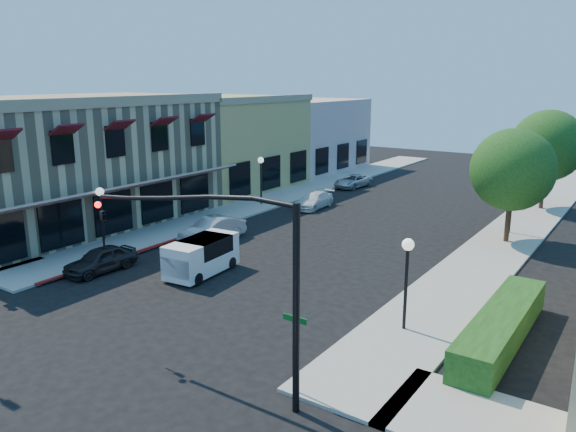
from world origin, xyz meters
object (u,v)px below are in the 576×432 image
Objects in this scene: street_tree_a at (513,170)px; parked_car_c at (314,200)px; lamppost_left_far at (261,168)px; lamppost_left_near at (101,203)px; white_van at (201,254)px; street_tree_b at (547,146)px; parked_car_a at (101,260)px; signal_mast_arm at (233,259)px; parked_car_b at (212,229)px; lamppost_right_near at (407,261)px; lamppost_right_far at (513,189)px; parked_car_d at (353,181)px; street_name_sign at (295,342)px.

street_tree_a reaches higher than parked_car_c.
lamppost_left_far is (-17.30, 0.00, -1.46)m from street_tree_a.
lamppost_left_near is 6.79m from white_van.
street_tree_a is at bearing 0.00° from lamppost_left_far.
street_tree_b is (0.00, 10.00, 0.35)m from street_tree_a.
street_tree_a is at bearing 51.53° from white_van.
lamppost_left_far is at bearing 100.30° from parked_car_a.
signal_mast_arm is 2.01× the size of white_van.
white_van is 4.93m from parked_car_a.
lamppost_left_far is (-14.36, 20.50, -1.35)m from signal_mast_arm.
lamppost_right_near is at bearing -13.49° from parked_car_b.
parked_car_d is at bearing 151.44° from lamppost_right_far.
lamppost_left_far is 22.02m from lamppost_right_near.
lamppost_right_far is 0.89× the size of white_van.
parked_car_c is (0.42, 10.41, -0.12)m from parked_car_b.
lamppost_left_far is at bearing 115.82° from white_van.
lamppost_left_near and lamppost_left_far have the same top height.
parked_car_b is (-13.76, -11.00, -2.06)m from lamppost_right_far.
parked_car_d is (-14.70, 8.00, -2.20)m from lamppost_right_far.
parked_car_d is (-0.94, 19.00, -0.14)m from parked_car_b.
lamppost_right_near is 10.61m from white_van.
street_tree_b is at bearing 62.14° from parked_car_a.
parked_car_b is 1.06× the size of parked_car_c.
street_tree_b reaches higher than street_name_sign.
lamppost_right_near and lamppost_right_far have the same top height.
street_tree_b is 1.97× the size of lamppost_left_far.
street_tree_b is 15.53m from parked_car_d.
street_tree_a is at bearing -7.84° from parked_car_c.
lamppost_right_near is at bearing 80.22° from street_name_sign.
street_tree_b reaches higher than lamppost_right_far.
lamppost_right_near reaches higher than street_name_sign.
lamppost_left_near is (-14.36, 6.50, -1.35)m from signal_mast_arm.
parked_car_a is (2.30, -16.00, -2.12)m from lamppost_left_far.
parked_car_a is 7.06m from parked_car_b.
parked_car_b is at bearing 160.04° from lamppost_right_near.
lamppost_left_far is at bearing 90.00° from lamppost_left_near.
parked_car_c reaches higher than parked_car_d.
lamppost_left_near and lamppost_right_far have the same top height.
lamppost_left_far reaches higher than parked_car_c.
street_name_sign reaches higher than parked_car_d.
street_tree_b is at bearing 89.28° from lamppost_right_near.
lamppost_right_near is (17.00, 0.00, 0.00)m from lamppost_left_near.
street_name_sign reaches higher than parked_car_a.
street_tree_a reaches higher than parked_car_d.
lamppost_right_far is at bearing 0.59° from parked_car_c.
street_tree_a reaches higher than parked_car_b.
parked_car_b is (-13.76, 5.00, -2.06)m from lamppost_right_near.
signal_mast_arm is at bearing -98.17° from street_tree_a.
street_tree_a is 22.30m from lamppost_left_near.
lamppost_left_far is 15.14m from white_van.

